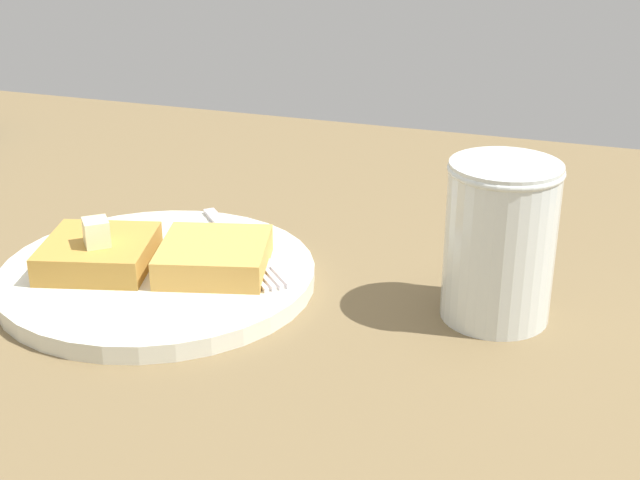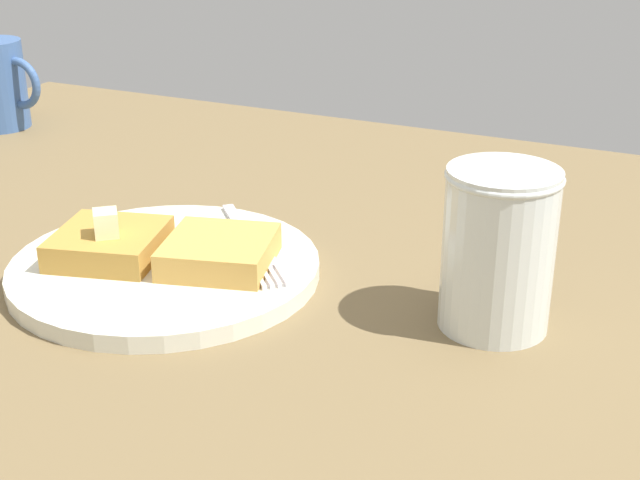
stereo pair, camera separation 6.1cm
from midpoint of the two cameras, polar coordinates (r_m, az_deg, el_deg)
The scene contains 7 objects.
table_surface at distance 64.07cm, azimuth -9.63°, elevation -4.65°, with size 98.89×98.89×2.39cm, color brown.
plate at distance 65.92cm, azimuth -7.30°, elevation -1.80°, with size 22.71×22.71×1.27cm.
toast_slice_left at distance 66.60cm, azimuth -10.83°, elevation -0.29°, with size 7.50×7.65×2.05cm, color #B48437.
toast_slice_middle at distance 64.20cm, azimuth -3.79°, elevation -0.82°, with size 7.50×7.65×2.05cm, color gold.
butter_pat_primary at distance 65.08cm, azimuth -10.98°, elevation 1.01°, with size 1.88×1.70×1.88cm, color beige.
fork at distance 66.87cm, azimuth -1.75°, elevation -0.55°, with size 11.86×12.77×0.36cm.
syrup_jar at distance 58.71cm, azimuth 14.22°, elevation -1.10°, with size 7.42×7.42×10.81cm.
Camera 2 is at (36.11, -44.90, 30.81)cm, focal length 50.00 mm.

